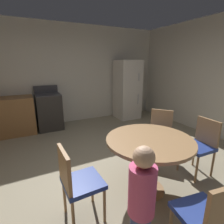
# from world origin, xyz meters

# --- Properties ---
(ground_plane) EXTENTS (14.00, 14.00, 0.00)m
(ground_plane) POSITION_xyz_m (0.00, 0.00, 0.00)
(ground_plane) COLOR gray
(wall_back) EXTENTS (6.06, 0.12, 2.70)m
(wall_back) POSITION_xyz_m (0.00, 3.03, 1.35)
(wall_back) COLOR beige
(wall_back) RESTS_ON ground
(oven_range) EXTENTS (0.60, 0.60, 1.10)m
(oven_range) POSITION_xyz_m (-0.52, 2.63, 0.47)
(oven_range) COLOR #2D2B28
(oven_range) RESTS_ON ground
(refrigerator) EXTENTS (0.68, 0.68, 1.76)m
(refrigerator) POSITION_xyz_m (1.81, 2.58, 0.88)
(refrigerator) COLOR silver
(refrigerator) RESTS_ON ground
(dining_table) EXTENTS (1.10, 1.10, 0.76)m
(dining_table) POSITION_xyz_m (0.31, -0.41, 0.60)
(dining_table) COLOR #9E754C
(dining_table) RESTS_ON ground
(chair_west) EXTENTS (0.41, 0.41, 0.87)m
(chair_west) POSITION_xyz_m (-0.66, -0.45, 0.50)
(chair_west) COLOR #9E754C
(chair_west) RESTS_ON ground
(chair_east) EXTENTS (0.41, 0.41, 0.87)m
(chair_east) POSITION_xyz_m (1.27, -0.44, 0.50)
(chair_east) COLOR #9E754C
(chair_east) RESTS_ON ground
(chair_south) EXTENTS (0.45, 0.45, 0.87)m
(chair_south) POSITION_xyz_m (0.17, -1.37, 0.50)
(chair_south) COLOR #9E754C
(chair_south) RESTS_ON ground
(chair_northeast) EXTENTS (0.56, 0.56, 0.87)m
(chair_northeast) POSITION_xyz_m (1.04, 0.21, 0.50)
(chair_northeast) COLOR #9E754C
(chair_northeast) RESTS_ON ground
(person_child) EXTENTS (0.31, 0.31, 1.09)m
(person_child) POSITION_xyz_m (-0.30, -1.08, 0.58)
(person_child) COLOR #3D4C84
(person_child) RESTS_ON ground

